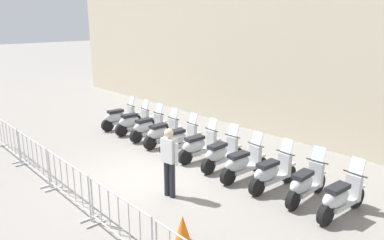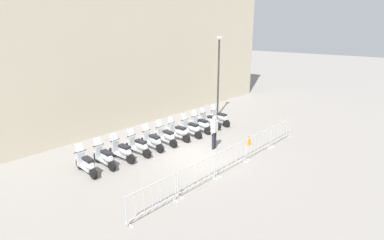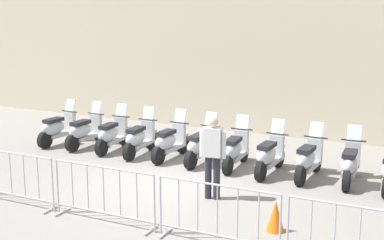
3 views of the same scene
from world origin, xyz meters
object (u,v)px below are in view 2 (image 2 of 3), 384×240
motorcycle_4 (153,141)px  traffic_cone (249,140)px  barrier_segment_0 (153,199)px  motorcycle_3 (139,146)px  motorcycle_0 (87,164)px  motorcycle_2 (122,151)px  barrier_segment_3 (259,143)px  motorcycle_7 (191,129)px  barrier_segment_2 (232,157)px  street_lamp (219,68)px  motorcycle_5 (166,137)px  officer_near_row_end (214,130)px  barrier_segment_1 (198,175)px  motorcycle_1 (105,157)px  barrier_segment_4 (281,132)px  motorcycle_9 (210,121)px  motorcycle_6 (179,132)px  motorcycle_8 (201,125)px  motorcycle_10 (220,118)px

motorcycle_4 → traffic_cone: size_ratio=3.14×
barrier_segment_0 → motorcycle_3: bearing=54.2°
motorcycle_0 → motorcycle_2: 1.83m
motorcycle_4 → barrier_segment_3: motorcycle_4 is taller
motorcycle_7 → barrier_segment_2: size_ratio=0.80×
barrier_segment_0 → street_lamp: street_lamp is taller
motorcycle_4 → motorcycle_5: same height
motorcycle_4 → officer_near_row_end: bearing=-48.0°
motorcycle_4 → barrier_segment_2: 4.29m
motorcycle_2 → barrier_segment_2: motorcycle_2 is taller
barrier_segment_0 → barrier_segment_3: size_ratio=1.00×
motorcycle_0 → officer_near_row_end: bearing=-23.4°
barrier_segment_1 → motorcycle_1: bearing=105.2°
motorcycle_2 → barrier_segment_4: (6.98, -4.59, 0.07)m
motorcycle_1 → motorcycle_3: size_ratio=1.00×
motorcycle_2 → barrier_segment_3: (4.74, -4.47, 0.07)m
motorcycle_9 → barrier_segment_3: (-1.62, -4.13, 0.07)m
motorcycle_6 → motorcycle_8: (1.80, -0.14, 0.00)m
motorcycle_0 → motorcycle_4: same height
motorcycle_0 → motorcycle_10: (9.08, -0.49, 0.00)m
traffic_cone → barrier_segment_1: bearing=-172.2°
motorcycle_2 → barrier_segment_0: size_ratio=0.80×
motorcycle_8 → barrier_segment_3: motorcycle_8 is taller
street_lamp → traffic_cone: size_ratio=9.70×
motorcycle_4 → barrier_segment_4: (5.18, -4.47, 0.07)m
motorcycle_6 → barrier_segment_1: 5.25m
barrier_segment_4 → officer_near_row_end: (-3.11, 2.17, 0.45)m
motorcycle_8 → street_lamp: 4.72m
motorcycle_6 → barrier_segment_4: (3.35, -4.37, 0.07)m
motorcycle_9 → street_lamp: bearing=25.9°
motorcycle_6 → motorcycle_0: bearing=177.2°
motorcycle_6 → barrier_segment_4: motorcycle_6 is taller
motorcycle_3 → barrier_segment_0: (-2.90, -4.01, 0.07)m
street_lamp → barrier_segment_1: bearing=-149.4°
motorcycle_8 → officer_near_row_end: 2.64m
motorcycle_5 → barrier_segment_2: motorcycle_5 is taller
motorcycle_2 → barrier_segment_1: 4.24m
motorcycle_8 → street_lamp: size_ratio=0.32×
motorcycle_6 → motorcycle_10: size_ratio=1.00×
motorcycle_4 → street_lamp: 7.80m
motorcycle_4 → motorcycle_9: same height
traffic_cone → officer_near_row_end: bearing=145.6°
motorcycle_10 → barrier_segment_0: (-9.24, -3.67, 0.07)m
barrier_segment_4 → barrier_segment_1: bearing=177.0°
barrier_segment_1 → street_lamp: (8.75, 5.18, 2.73)m
motorcycle_3 → motorcycle_4: 0.90m
motorcycle_0 → motorcycle_3: (2.73, -0.14, 0.00)m
motorcycle_2 → motorcycle_4: bearing=-3.8°
motorcycle_0 → motorcycle_3: bearing=-3.0°
motorcycle_5 → motorcycle_6: (0.92, -0.04, 0.00)m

